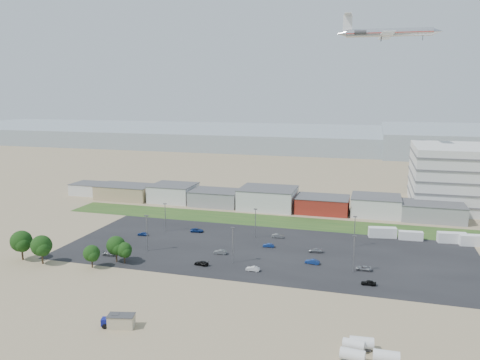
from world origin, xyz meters
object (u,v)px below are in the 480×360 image
(box_trailer_a, at_px, (382,232))
(airliner, at_px, (389,32))
(storage_tank_nw, at_px, (354,345))
(parked_car_13, at_px, (253,269))
(portable_shed, at_px, (121,321))
(tree_far_left, at_px, (21,243))
(parked_car_1, at_px, (312,262))
(parked_car_4, at_px, (220,252))
(parked_car_2, at_px, (369,283))
(parked_car_5, at_px, (143,234))
(parked_car_10, at_px, (110,253))
(telehandler, at_px, (112,320))
(parked_car_0, at_px, (363,268))
(parked_car_7, at_px, (268,245))
(parked_car_12, at_px, (315,250))
(parked_car_3, at_px, (201,263))
(parked_car_9, at_px, (197,230))
(parked_car_11, at_px, (278,236))

(box_trailer_a, bearing_deg, airliner, 81.10)
(storage_tank_nw, xyz_separation_m, parked_car_13, (-27.16, 32.20, -0.55))
(portable_shed, bearing_deg, tree_far_left, 136.70)
(portable_shed, xyz_separation_m, parked_car_13, (17.47, 36.30, -0.72))
(box_trailer_a, xyz_separation_m, parked_car_1, (-18.55, -30.42, -0.97))
(airliner, bearing_deg, parked_car_4, -121.68)
(parked_car_2, height_order, parked_car_5, parked_car_2)
(parked_car_2, xyz_separation_m, parked_car_10, (-71.56, 1.13, 0.01))
(parked_car_1, bearing_deg, telehandler, -28.70)
(parked_car_13, bearing_deg, parked_car_0, 108.96)
(parked_car_7, bearing_deg, tree_far_left, -71.56)
(telehandler, height_order, parked_car_12, telehandler)
(telehandler, relative_size, parked_car_5, 1.90)
(storage_tank_nw, distance_m, parked_car_3, 52.63)
(parked_car_5, bearing_deg, parked_car_7, 84.04)
(parked_car_3, xyz_separation_m, parked_car_7, (14.09, 19.83, -0.01))
(parked_car_0, bearing_deg, parked_car_5, -98.51)
(parked_car_1, relative_size, parked_car_2, 1.12)
(parked_car_3, height_order, parked_car_9, parked_car_9)
(parked_car_13, bearing_deg, parked_car_12, 145.95)
(telehandler, xyz_separation_m, parked_car_13, (19.42, 36.56, -0.75))
(parked_car_0, distance_m, parked_car_2, 9.69)
(telehandler, bearing_deg, box_trailer_a, 38.62)
(telehandler, relative_size, parked_car_7, 1.88)
(parked_car_5, height_order, parked_car_11, parked_car_11)
(parked_car_0, distance_m, parked_car_4, 40.12)
(box_trailer_a, xyz_separation_m, parked_car_3, (-47.20, -39.77, -1.04))
(tree_far_left, relative_size, parked_car_0, 2.23)
(telehandler, bearing_deg, parked_car_3, 65.15)
(parked_car_11, bearing_deg, parked_car_4, 139.85)
(parked_car_0, bearing_deg, portable_shed, -44.49)
(box_trailer_a, bearing_deg, parked_car_11, -172.33)
(parked_car_9, bearing_deg, tree_far_left, 128.94)
(parked_car_10, bearing_deg, box_trailer_a, -65.24)
(parked_car_1, height_order, parked_car_3, parked_car_1)
(parked_car_13, bearing_deg, telehandler, -26.00)
(storage_tank_nw, xyz_separation_m, box_trailer_a, (5.66, 72.08, 0.48))
(storage_tank_nw, bearing_deg, portable_shed, -174.76)
(tree_far_left, distance_m, parked_car_3, 50.60)
(parked_car_4, distance_m, parked_car_12, 27.73)
(parked_car_4, xyz_separation_m, parked_car_9, (-14.45, 18.50, -0.02))
(tree_far_left, height_order, parked_car_10, tree_far_left)
(parked_car_2, xyz_separation_m, parked_car_5, (-71.61, 21.07, -0.02))
(parked_car_0, distance_m, parked_car_5, 71.05)
(airliner, relative_size, parked_car_9, 9.45)
(airliner, xyz_separation_m, parked_car_1, (-17.93, -84.05, -69.34))
(parked_car_7, distance_m, parked_car_11, 9.97)
(storage_tank_nw, relative_size, tree_far_left, 0.40)
(parked_car_3, bearing_deg, parked_car_4, 176.35)
(parked_car_4, relative_size, parked_car_7, 1.11)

